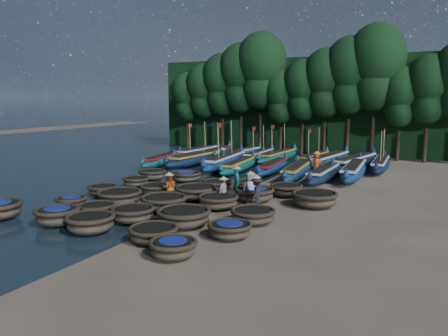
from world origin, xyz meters
The scene contains 62 objects.
ground centered at (0.00, 0.00, 0.00)m, with size 120.00×120.00×0.00m, color #7F705D.
foliage_wall centered at (0.00, 23.50, 5.00)m, with size 40.00×3.00×10.00m, color black.
coracle_1 centered at (-4.35, -9.37, 0.48)m, with size 2.11×2.11×0.83m.
coracle_2 centered at (-2.15, -9.51, 0.47)m, with size 2.64×2.64×0.81m.
coracle_3 centered at (1.04, -9.23, 0.38)m, with size 2.54×2.54×0.67m.
coracle_4 centered at (2.76, -10.33, 0.40)m, with size 1.92×1.92×0.69m.
coracle_5 centered at (-6.06, -6.92, 0.38)m, with size 1.81×1.81×0.66m.
coracle_6 centered at (-3.80, -7.39, 0.37)m, with size 1.91×1.91×0.65m.
coracle_7 centered at (-1.57, -7.37, 0.42)m, with size 2.26×2.26×0.74m.
coracle_8 centered at (0.94, -6.83, 0.47)m, with size 2.62×2.62×0.83m.
coracle_9 centered at (3.55, -7.32, 0.38)m, with size 1.92×1.92×0.67m.
coracle_10 centered at (-6.66, -3.95, 0.40)m, with size 1.79×1.79×0.69m.
coracle_11 centered at (-4.44, -5.03, 0.46)m, with size 3.06×3.06×0.81m.
coracle_12 centered at (-1.48, -5.00, 0.47)m, with size 2.60×2.60×0.82m.
coracle_13 centered at (0.77, -3.26, 0.42)m, with size 2.67×2.67×0.73m.
coracle_14 centered at (3.53, -4.90, 0.41)m, with size 2.15×2.15×0.71m.
coracle_15 centered at (-6.69, -0.82, 0.38)m, with size 2.15×2.15×0.67m.
coracle_16 centered at (-3.89, -2.40, 0.42)m, with size 1.98×1.98×0.74m.
coracle_17 centered at (-1.34, -2.06, 0.47)m, with size 2.94×2.94×0.82m.
coracle_18 centered at (1.82, -0.87, 0.46)m, with size 2.59×2.59×0.79m.
coracle_19 centered at (5.18, -0.50, 0.48)m, with size 3.04×3.04×0.83m.
coracle_20 centered at (-7.27, 1.66, 0.42)m, with size 2.09×2.09×0.73m.
coracle_21 centered at (-4.84, 2.29, 0.40)m, with size 2.60×2.60×0.69m.
coracle_22 centered at (-1.31, 0.58, 0.40)m, with size 2.36×2.36×0.70m.
coracle_23 centered at (0.25, 1.71, 0.36)m, with size 1.66×1.66×0.64m.
coracle_24 centered at (2.99, 1.17, 0.43)m, with size 2.17×2.17×0.74m.
long_boat_1 centered at (-10.61, 7.58, 0.50)m, with size 2.39×7.37×1.31m.
long_boat_2 centered at (-8.03, 8.90, 0.58)m, with size 2.07×8.60×1.52m.
long_boat_3 centered at (-5.05, 8.53, 0.62)m, with size 2.66×9.14×3.91m.
long_boat_4 centered at (-3.29, 7.58, 0.52)m, with size 2.07×7.68×1.36m.
long_boat_5 centered at (-0.73, 8.40, 0.49)m, with size 1.79×7.37×1.30m.
long_boat_6 centered at (1.64, 7.26, 0.55)m, with size 2.24×8.14×1.44m.
long_boat_7 centered at (3.64, 7.21, 0.53)m, with size 1.42×7.89×1.39m.
long_boat_8 centered at (5.30, 9.00, 0.58)m, with size 2.17×8.61×1.52m.
long_boat_9 centered at (-10.34, 12.97, 0.55)m, with size 1.66×8.10×3.44m.
long_boat_10 centered at (-8.50, 13.55, 0.55)m, with size 2.75×8.09×1.44m.
long_boat_11 centered at (-6.47, 14.16, 0.52)m, with size 2.55×7.70×1.37m.
long_boat_12 centered at (-4.36, 13.84, 0.52)m, with size 1.56×7.70×3.27m.
long_boat_13 centered at (-2.49, 14.03, 0.55)m, with size 1.97×8.16×3.47m.
long_boat_14 centered at (0.64, 14.54, 0.50)m, with size 1.89×7.44×3.17m.
long_boat_15 centered at (2.31, 13.59, 0.59)m, with size 2.60×8.74×1.55m.
long_boat_16 centered at (4.55, 12.93, 0.62)m, with size 3.12×9.07×1.62m.
long_boat_17 centered at (6.50, 13.42, 0.53)m, with size 1.84×7.78×3.31m.
fisherman_0 centered at (1.77, -1.33, 0.92)m, with size 1.00×0.88×1.92m.
fisherman_1 centered at (0.30, -0.04, 0.96)m, with size 0.61×0.74×1.93m.
fisherman_2 centered at (-2.46, -3.06, 0.85)m, with size 0.97×0.93×1.79m.
fisherman_3 centered at (2.57, -2.38, 0.92)m, with size 0.87×1.25×1.96m.
fisherman_4 centered at (0.58, -2.29, 0.82)m, with size 0.52×0.87×1.69m.
fisherman_5 centered at (-5.05, 8.21, 0.89)m, with size 1.64×1.17×1.91m.
fisherman_6 centered at (2.50, 9.17, 0.92)m, with size 0.87×0.60×1.92m.
tree_0 centered at (-16.00, 20.00, 5.97)m, with size 3.68×3.68×8.68m.
tree_1 centered at (-13.70, 20.00, 6.65)m, with size 4.09×4.09×9.65m.
tree_2 centered at (-11.40, 20.00, 7.32)m, with size 4.51×4.51×10.63m.
tree_3 centered at (-9.10, 20.00, 8.00)m, with size 4.92×4.92×11.60m.
tree_4 centered at (-6.80, 20.00, 8.67)m, with size 5.34×5.34×12.58m.
tree_5 centered at (-4.50, 20.00, 5.97)m, with size 3.68×3.68×8.68m.
tree_6 centered at (-2.20, 20.00, 6.65)m, with size 4.09×4.09×9.65m.
tree_7 centered at (0.10, 20.00, 7.32)m, with size 4.51×4.51×10.63m.
tree_8 centered at (2.40, 20.00, 8.00)m, with size 4.92×4.92×11.60m.
tree_9 centered at (4.70, 20.00, 8.67)m, with size 5.34×5.34×12.58m.
tree_10 centered at (7.00, 20.00, 5.97)m, with size 3.68×3.68×8.68m.
tree_11 centered at (9.30, 20.00, 6.65)m, with size 4.09×4.09×9.65m.
Camera 1 is at (11.58, -23.00, 5.86)m, focal length 35.00 mm.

